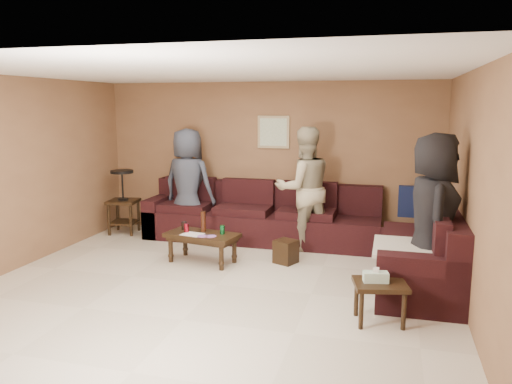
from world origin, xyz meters
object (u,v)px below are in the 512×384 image
coffee_table (202,237)px  person_right (433,216)px  sectional_sofa (306,232)px  person_left (188,184)px  waste_bin (286,252)px  person_middle (304,189)px  side_table_right (379,287)px  end_table_left (123,200)px

coffee_table → person_right: (2.91, -0.48, 0.57)m
sectional_sofa → person_left: 2.11m
waste_bin → person_middle: 1.08m
side_table_right → person_left: (-3.06, 2.51, 0.52)m
side_table_right → person_left: person_left is taller
waste_bin → coffee_table: bearing=-166.4°
coffee_table → waste_bin: coffee_table is taller
side_table_right → person_left: size_ratio=0.33×
sectional_sofa → person_left: (-1.99, 0.43, 0.56)m
person_middle → person_right: 2.28m
end_table_left → side_table_right: size_ratio=1.83×
person_left → person_right: 3.95m
sectional_sofa → coffee_table: 1.50m
side_table_right → person_middle: bearing=116.0°
sectional_sofa → side_table_right: sectional_sofa is taller
coffee_table → waste_bin: 1.16m
sectional_sofa → waste_bin: sectional_sofa is taller
end_table_left → person_right: (4.76, -1.63, 0.36)m
sectional_sofa → person_middle: person_middle is taller
sectional_sofa → waste_bin: (-0.20, -0.47, -0.17)m
end_table_left → person_right: size_ratio=0.58×
coffee_table → side_table_right: bearing=-29.5°
side_table_right → person_middle: size_ratio=0.32×
side_table_right → person_right: bearing=58.6°
sectional_sofa → side_table_right: 2.35m
coffee_table → person_middle: size_ratio=0.58×
coffee_table → person_left: 1.45m
sectional_sofa → waste_bin: bearing=-112.6°
sectional_sofa → end_table_left: size_ratio=4.36×
waste_bin → person_left: size_ratio=0.18×
sectional_sofa → coffee_table: size_ratio=4.43×
sectional_sofa → coffee_table: sectional_sofa is taller
person_middle → person_right: bearing=109.5°
end_table_left → person_middle: (3.07, -0.11, 0.35)m
person_right → waste_bin: bearing=63.5°
side_table_right → waste_bin: (-1.27, 1.62, -0.21)m
person_right → coffee_table: bearing=76.7°
coffee_table → end_table_left: (-1.85, 1.15, 0.21)m
side_table_right → person_right: person_right is taller
end_table_left → person_left: (1.17, 0.02, 0.33)m
side_table_right → person_left: bearing=140.6°
person_right → person_middle: bearing=44.2°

